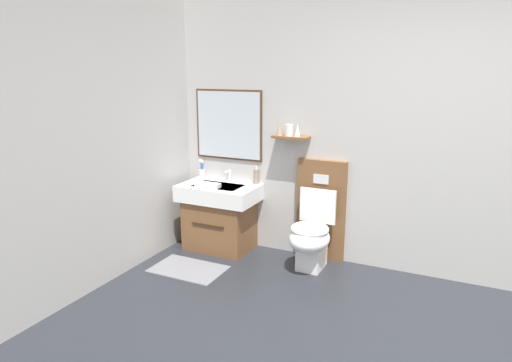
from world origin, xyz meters
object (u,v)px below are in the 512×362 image
Objects in this scene: toothbrush_cup at (202,172)px; soap_dispenser at (256,176)px; vanity_sink_left at (220,214)px; folded_hand_towel at (208,186)px; toilet at (315,228)px.

toothbrush_cup is 0.65m from soap_dispenser.
soap_dispenser is (0.33, 0.19, 0.40)m from vanity_sink_left.
toothbrush_cup is at bearing 129.09° from folded_hand_towel.
toilet is at bearing -6.80° from toothbrush_cup.
toilet is at bearing -13.71° from soap_dispenser.
soap_dispenser is (-0.70, 0.17, 0.39)m from toilet.
toilet is 1.41m from toothbrush_cup.
vanity_sink_left is 4.17× the size of soap_dispenser.
soap_dispenser is 0.87× the size of folded_hand_towel.
toilet reaches higher than vanity_sink_left.
toilet is 4.55× the size of folded_hand_towel.
soap_dispenser is 0.51m from folded_hand_towel.
toothbrush_cup is at bearing 173.20° from toilet.
toilet is 4.76× the size of toothbrush_cup.
folded_hand_towel is (-1.07, -0.18, 0.33)m from toilet.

